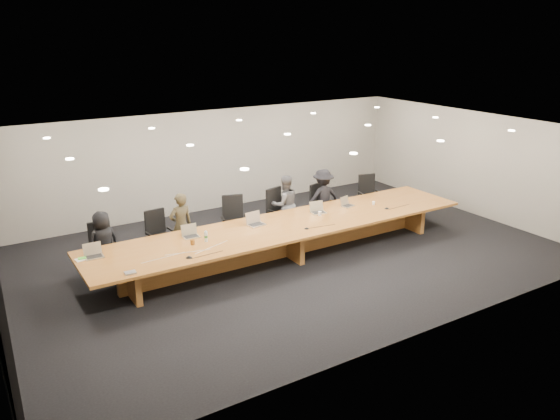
% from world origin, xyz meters
% --- Properties ---
extents(ground, '(12.00, 12.00, 0.00)m').
position_xyz_m(ground, '(0.00, 0.00, 0.00)').
color(ground, black).
rests_on(ground, ground).
extents(back_wall, '(12.00, 0.02, 2.80)m').
position_xyz_m(back_wall, '(0.00, 4.00, 1.40)').
color(back_wall, beige).
rests_on(back_wall, ground).
extents(conference_table, '(9.00, 1.80, 0.75)m').
position_xyz_m(conference_table, '(0.00, 0.00, 0.52)').
color(conference_table, '#995A21').
rests_on(conference_table, ground).
extents(chair_far_left, '(0.66, 0.66, 1.10)m').
position_xyz_m(chair_far_left, '(-3.79, 1.22, 0.55)').
color(chair_far_left, black).
rests_on(chair_far_left, ground).
extents(chair_left, '(0.62, 0.62, 1.11)m').
position_xyz_m(chair_left, '(-2.47, 1.35, 0.56)').
color(chair_left, black).
rests_on(chair_left, ground).
extents(chair_mid_left, '(0.75, 0.75, 1.18)m').
position_xyz_m(chair_mid_left, '(-0.68, 1.24, 0.59)').
color(chair_mid_left, black).
rests_on(chair_mid_left, ground).
extents(chair_mid_right, '(0.76, 0.76, 1.20)m').
position_xyz_m(chair_mid_right, '(0.57, 1.20, 0.60)').
color(chair_mid_right, black).
rests_on(chair_mid_right, ground).
extents(chair_right, '(0.69, 0.69, 1.09)m').
position_xyz_m(chair_right, '(1.90, 1.30, 0.54)').
color(chair_right, black).
rests_on(chair_right, ground).
extents(chair_far_right, '(0.71, 0.71, 1.13)m').
position_xyz_m(chair_far_right, '(3.45, 1.23, 0.56)').
color(chair_far_right, black).
rests_on(chair_far_right, ground).
extents(person_a, '(0.74, 0.57, 1.35)m').
position_xyz_m(person_a, '(-3.73, 1.22, 0.67)').
color(person_a, black).
rests_on(person_a, ground).
extents(person_b, '(0.56, 0.39, 1.49)m').
position_xyz_m(person_b, '(-2.03, 1.19, 0.74)').
color(person_b, '#352E1D').
rests_on(person_b, ground).
extents(person_c, '(0.79, 0.65, 1.48)m').
position_xyz_m(person_c, '(0.74, 1.28, 0.74)').
color(person_c, '#504F51').
rests_on(person_c, ground).
extents(person_d, '(1.02, 0.66, 1.49)m').
position_xyz_m(person_d, '(1.88, 1.24, 0.75)').
color(person_d, black).
rests_on(person_d, ground).
extents(laptop_a, '(0.35, 0.26, 0.27)m').
position_xyz_m(laptop_a, '(-4.11, 0.35, 0.88)').
color(laptop_a, '#B6A78B').
rests_on(laptop_a, conference_table).
extents(laptop_b, '(0.35, 0.26, 0.26)m').
position_xyz_m(laptop_b, '(-2.13, 0.38, 0.88)').
color(laptop_b, tan).
rests_on(laptop_b, conference_table).
extents(laptop_c, '(0.40, 0.31, 0.29)m').
position_xyz_m(laptop_c, '(-0.61, 0.31, 0.90)').
color(laptop_c, '#C8B399').
rests_on(laptop_c, conference_table).
extents(laptop_d, '(0.38, 0.30, 0.27)m').
position_xyz_m(laptop_d, '(1.05, 0.27, 0.89)').
color(laptop_d, beige).
rests_on(laptop_d, conference_table).
extents(laptop_e, '(0.35, 0.30, 0.24)m').
position_xyz_m(laptop_e, '(1.97, 0.32, 0.87)').
color(laptop_e, tan).
rests_on(laptop_e, conference_table).
extents(water_bottle, '(0.09, 0.09, 0.22)m').
position_xyz_m(water_bottle, '(-1.96, -0.01, 0.86)').
color(water_bottle, silver).
rests_on(water_bottle, conference_table).
extents(amber_mug, '(0.09, 0.09, 0.11)m').
position_xyz_m(amber_mug, '(-2.26, -0.02, 0.80)').
color(amber_mug, brown).
rests_on(amber_mug, conference_table).
extents(paper_cup_near, '(0.10, 0.10, 0.10)m').
position_xyz_m(paper_cup_near, '(0.97, 0.11, 0.80)').
color(paper_cup_near, silver).
rests_on(paper_cup_near, conference_table).
extents(paper_cup_far, '(0.09, 0.09, 0.08)m').
position_xyz_m(paper_cup_far, '(2.58, 0.08, 0.79)').
color(paper_cup_far, white).
rests_on(paper_cup_far, conference_table).
extents(notepad, '(0.24, 0.20, 0.01)m').
position_xyz_m(notepad, '(-4.35, 0.37, 0.76)').
color(notepad, white).
rests_on(notepad, conference_table).
extents(lime_gadget, '(0.16, 0.10, 0.02)m').
position_xyz_m(lime_gadget, '(-4.33, 0.38, 0.77)').
color(lime_gadget, '#54C735').
rests_on(lime_gadget, notepad).
extents(av_box, '(0.21, 0.16, 0.03)m').
position_xyz_m(av_box, '(-3.75, -0.71, 0.76)').
color(av_box, '#A4A4A8').
rests_on(av_box, conference_table).
extents(mic_left, '(0.14, 0.14, 0.03)m').
position_xyz_m(mic_left, '(-2.59, -0.61, 0.77)').
color(mic_left, black).
rests_on(mic_left, conference_table).
extents(mic_center, '(0.12, 0.12, 0.03)m').
position_xyz_m(mic_center, '(0.21, -0.47, 0.76)').
color(mic_center, black).
rests_on(mic_center, conference_table).
extents(mic_right, '(0.14, 0.14, 0.03)m').
position_xyz_m(mic_right, '(2.65, -0.33, 0.76)').
color(mic_right, black).
rests_on(mic_right, conference_table).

